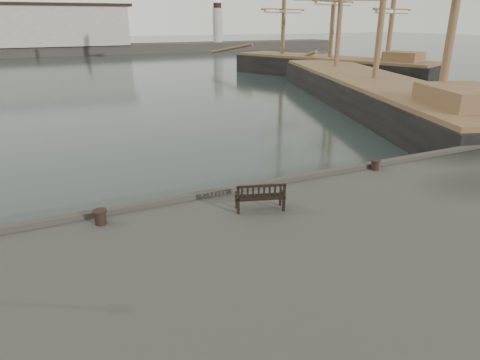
% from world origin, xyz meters
% --- Properties ---
extents(ground, '(400.00, 400.00, 0.00)m').
position_xyz_m(ground, '(0.00, 0.00, 0.00)').
color(ground, black).
rests_on(ground, ground).
extents(breakwater, '(140.00, 9.50, 12.20)m').
position_xyz_m(breakwater, '(-4.56, 92.00, 4.30)').
color(breakwater, '#383530').
rests_on(breakwater, ground).
extents(bench, '(1.68, 1.00, 0.91)m').
position_xyz_m(bench, '(0.19, -1.97, 1.85)').
color(bench, black).
rests_on(bench, quay).
extents(bollard_left, '(0.47, 0.47, 0.46)m').
position_xyz_m(bollard_left, '(-4.65, -0.81, 1.79)').
color(bollard_left, black).
rests_on(bollard_left, quay).
extents(bollard_right, '(0.44, 0.44, 0.42)m').
position_xyz_m(bollard_right, '(6.33, -0.50, 1.77)').
color(bollard_right, black).
rests_on(bollard_right, quay).
extents(tall_ship_main, '(18.76, 37.52, 27.81)m').
position_xyz_m(tall_ship_main, '(21.44, 16.48, 0.71)').
color(tall_ship_main, black).
rests_on(tall_ship_main, ground).
extents(tall_ship_far, '(16.18, 28.56, 24.29)m').
position_xyz_m(tall_ship_far, '(30.23, 34.85, 0.80)').
color(tall_ship_far, black).
rests_on(tall_ship_far, ground).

